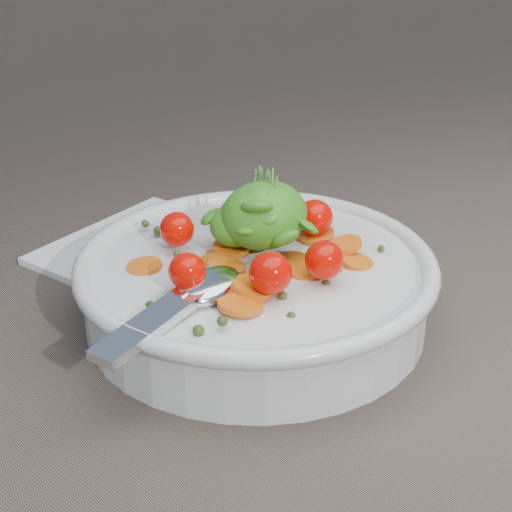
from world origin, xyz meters
TOP-DOWN VIEW (x-y plane):
  - ground at (0.00, 0.00)m, footprint 6.00×6.00m
  - bowl at (0.01, 0.03)m, footprint 0.27×0.25m
  - napkin at (0.01, 0.17)m, footprint 0.20×0.19m

SIDE VIEW (x-z plane):
  - ground at x=0.00m, z-range 0.00..0.00m
  - napkin at x=0.01m, z-range 0.00..0.01m
  - bowl at x=0.01m, z-range -0.02..0.08m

